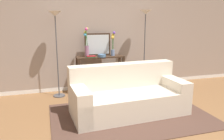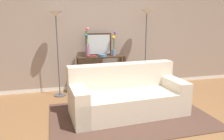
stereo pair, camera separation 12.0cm
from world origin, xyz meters
The scene contains 13 objects.
ground_plane centered at (0.00, 0.00, -0.01)m, with size 16.00×16.00×0.02m, color brown.
back_wall centered at (0.00, 2.27, 1.52)m, with size 12.00×0.15×3.04m.
area_rug centered at (0.18, 0.37, 0.01)m, with size 2.79×1.85×0.01m.
couch centered at (0.18, 0.53, 0.31)m, with size 2.10×1.02×0.88m.
console_table centered at (0.00, 1.90, 0.57)m, with size 1.10×0.34×0.85m.
floor_lamp_left centered at (-0.98, 1.83, 1.46)m, with size 0.28×0.28×1.86m.
floor_lamp_right centered at (1.09, 1.83, 1.50)m, with size 0.28×0.28×1.91m.
wall_mirror centered at (-0.02, 2.04, 1.11)m, with size 0.62×0.02×0.52m.
vase_tall_flowers centered at (-0.31, 1.92, 1.12)m, with size 0.11×0.13×0.66m.
vase_short_flowers centered at (0.32, 1.91, 1.12)m, with size 0.11×0.13×0.57m.
fruit_bowl centered at (0.02, 1.80, 0.88)m, with size 0.19×0.19×0.06m.
book_stack centered at (-0.24, 1.80, 0.87)m, with size 0.22×0.14×0.04m.
book_row_under_console centered at (-0.21, 1.90, 0.06)m, with size 0.47×0.17×0.13m.
Camera 2 is at (-1.10, -3.14, 1.68)m, focal length 35.85 mm.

